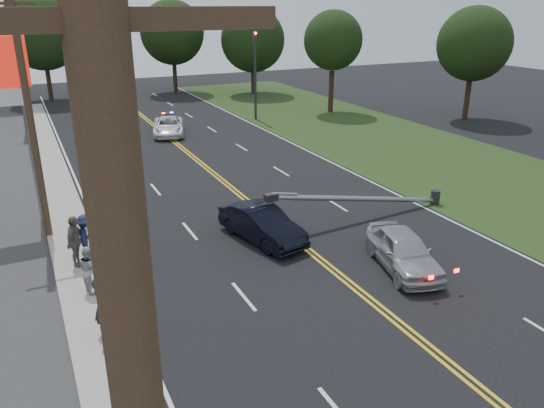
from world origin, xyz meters
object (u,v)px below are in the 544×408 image
utility_pole_far (16,62)px  crashed_sedan (262,224)px  bystander_b (90,269)px  bystander_a (102,307)px  waiting_sedan (403,251)px  bystander_d (75,241)px  bystander_c (86,237)px  utility_pole_mid (30,117)px  emergency_b (105,110)px  traffic_signal (255,68)px  fallen_streetlight (370,198)px  emergency_a (169,126)px

utility_pole_far → crashed_sedan: utility_pole_far is taller
utility_pole_far → bystander_b: (0.96, -27.60, -4.15)m
bystander_a → crashed_sedan: bearing=-68.0°
waiting_sedan → bystander_a: 10.66m
crashed_sedan → bystander_d: 7.22m
bystander_b → bystander_c: bearing=-13.6°
utility_pole_mid → bystander_a: 9.37m
waiting_sedan → emergency_b: 32.53m
bystander_b → bystander_d: (-0.21, 2.12, 0.16)m
traffic_signal → bystander_a: size_ratio=3.74×
waiting_sedan → bystander_c: size_ratio=2.37×
crashed_sedan → bystander_c: (-6.75, 1.09, 0.30)m
fallen_streetlight → bystander_a: bearing=-160.5°
fallen_streetlight → utility_pole_far: bearing=117.2°
fallen_streetlight → emergency_b: fallen_streetlight is taller
crashed_sedan → bystander_d: size_ratio=2.23×
bystander_c → utility_pole_mid: bearing=27.2°
crashed_sedan → emergency_a: bearing=72.8°
bystander_a → bystander_b: bearing=-9.8°
utility_pole_far → bystander_b: 27.92m
fallen_streetlight → bystander_c: fallen_streetlight is taller
utility_pole_far → waiting_sedan: utility_pole_far is taller
traffic_signal → emergency_a: size_ratio=1.53×
waiting_sedan → bystander_c: bystander_c is taller
bystander_d → traffic_signal: bearing=-9.5°
bystander_a → emergency_b: bearing=-18.5°
emergency_a → crashed_sedan: bearing=-78.1°
traffic_signal → fallen_streetlight: (-4.11, -22.00, -3.29)m
bystander_b → bystander_c: 2.54m
crashed_sedan → emergency_a: size_ratio=0.94×
traffic_signal → crashed_sedan: (-9.56, -22.16, -3.49)m
utility_pole_mid → emergency_b: bearing=75.3°
fallen_streetlight → emergency_b: 28.35m
bystander_d → utility_pole_far: bearing=30.1°
emergency_b → bystander_b: bearing=-114.6°
traffic_signal → fallen_streetlight: traffic_signal is taller
utility_pole_far → bystander_b: utility_pole_far is taller
traffic_signal → utility_pole_far: utility_pole_far is taller
bystander_b → emergency_a: bearing=-30.2°
emergency_a → bystander_a: size_ratio=2.45×
utility_pole_far → waiting_sedan: size_ratio=2.37×
bystander_c → utility_pole_far: bearing=8.8°
crashed_sedan → emergency_b: 27.63m
bystander_d → fallen_streetlight: bearing=-64.0°
fallen_streetlight → bystander_c: size_ratio=5.26×
emergency_a → bystander_b: bystander_b is taller
utility_pole_mid → utility_pole_far: bearing=90.0°
traffic_signal → bystander_c: size_ratio=3.96×
utility_pole_far → emergency_a: size_ratio=2.16×
utility_pole_far → emergency_a: utility_pole_far is taller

